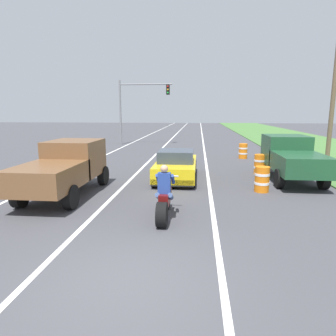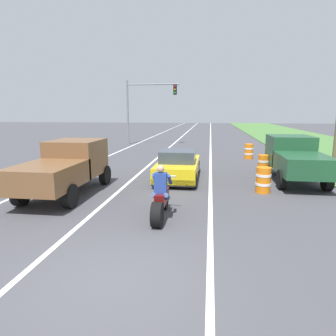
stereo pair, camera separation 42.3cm
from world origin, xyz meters
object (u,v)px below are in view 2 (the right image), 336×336
traffic_light_mast_near (144,102)px  pickup_truck_right_shoulder_dark_green (295,157)px  sports_car_yellow (178,166)px  pickup_truck_left_lane_brown (66,165)px  construction_barrel_mid (264,165)px  construction_barrel_far (249,151)px  construction_barrel_nearest (263,180)px  motorcycle_with_rider (161,200)px

traffic_light_mast_near → pickup_truck_right_shoulder_dark_green: bearing=-54.8°
sports_car_yellow → pickup_truck_left_lane_brown: size_ratio=0.90×
pickup_truck_left_lane_brown → construction_barrel_mid: size_ratio=4.80×
traffic_light_mast_near → construction_barrel_far: 12.39m
construction_barrel_mid → construction_barrel_far: bearing=91.0°
pickup_truck_right_shoulder_dark_green → construction_barrel_nearest: 2.90m
construction_barrel_nearest → construction_barrel_far: same height
traffic_light_mast_near → construction_barrel_nearest: size_ratio=6.00×
construction_barrel_nearest → construction_barrel_far: bearing=86.7°
pickup_truck_right_shoulder_dark_green → construction_barrel_far: bearing=100.8°
pickup_truck_left_lane_brown → pickup_truck_right_shoulder_dark_green: bearing=20.9°
construction_barrel_nearest → motorcycle_with_rider: bearing=-135.0°
construction_barrel_far → motorcycle_with_rider: bearing=-108.1°
pickup_truck_left_lane_brown → pickup_truck_right_shoulder_dark_green: size_ratio=1.00×
traffic_light_mast_near → construction_barrel_nearest: (8.36, -16.55, -3.52)m
pickup_truck_right_shoulder_dark_green → construction_barrel_nearest: bearing=-126.9°
construction_barrel_nearest → construction_barrel_mid: (0.59, 3.45, 0.00)m
pickup_truck_left_lane_brown → construction_barrel_far: size_ratio=4.80×
traffic_light_mast_near → pickup_truck_left_lane_brown: bearing=-87.0°
construction_barrel_nearest → sports_car_yellow: bearing=151.5°
pickup_truck_left_lane_brown → traffic_light_mast_near: traffic_light_mast_near is taller
traffic_light_mast_near → construction_barrel_mid: (8.95, -13.10, -3.52)m
motorcycle_with_rider → construction_barrel_nearest: 4.89m
sports_car_yellow → pickup_truck_left_lane_brown: pickup_truck_left_lane_brown is taller
pickup_truck_left_lane_brown → traffic_light_mast_near: 18.03m
pickup_truck_left_lane_brown → traffic_light_mast_near: bearing=93.0°
sports_car_yellow → construction_barrel_far: sports_car_yellow is taller
construction_barrel_nearest → construction_barrel_mid: 3.50m
sports_car_yellow → traffic_light_mast_near: traffic_light_mast_near is taller
pickup_truck_right_shoulder_dark_green → construction_barrel_mid: bearing=133.3°
traffic_light_mast_near → construction_barrel_far: (8.86, -7.92, -3.52)m
construction_barrel_mid → construction_barrel_far: (-0.09, 5.18, 0.00)m
motorcycle_with_rider → sports_car_yellow: 5.36m
sports_car_yellow → construction_barrel_nearest: (3.52, -1.91, -0.13)m
sports_car_yellow → construction_barrel_nearest: size_ratio=4.30×
pickup_truck_left_lane_brown → pickup_truck_right_shoulder_dark_green: same height
pickup_truck_right_shoulder_dark_green → construction_barrel_far: (-1.21, 6.36, -0.60)m
construction_barrel_nearest → construction_barrel_mid: size_ratio=1.00×
motorcycle_with_rider → construction_barrel_mid: motorcycle_with_rider is taller
pickup_truck_left_lane_brown → construction_barrel_far: (7.93, 9.85, -0.60)m
traffic_light_mast_near → construction_barrel_mid: 16.25m
pickup_truck_left_lane_brown → construction_barrel_mid: pickup_truck_left_lane_brown is taller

